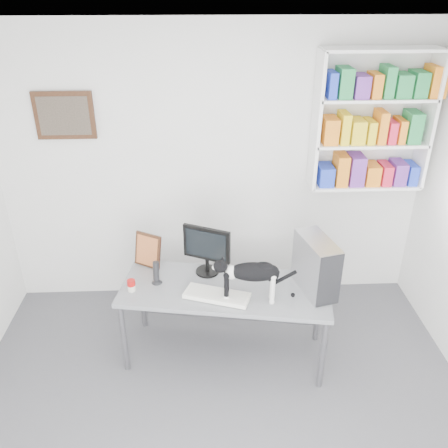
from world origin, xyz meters
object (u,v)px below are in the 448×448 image
object	(u,v)px
bookshelf	(373,121)
soup_can	(131,285)
speaker	(156,272)
keyboard	(217,295)
desk	(225,321)
monitor	(207,250)
cat	(251,281)
leaning_print	(148,250)
pc_tower	(316,265)

from	to	relation	value
bookshelf	soup_can	bearing A→B (deg)	-157.93
speaker	keyboard	bearing A→B (deg)	-15.84
bookshelf	desk	bearing A→B (deg)	-147.75
monitor	cat	xyz separation A→B (m)	(0.34, -0.41, -0.04)
desk	leaning_print	xyz separation A→B (m)	(-0.66, 0.37, 0.51)
bookshelf	cat	distance (m)	1.81
desk	monitor	bearing A→B (deg)	131.02
pc_tower	speaker	xyz separation A→B (m)	(-1.29, 0.15, -0.13)
desk	leaning_print	size ratio (longest dim) A/B	5.47
monitor	speaker	world-z (taller)	monitor
monitor	leaning_print	world-z (taller)	monitor
soup_can	cat	xyz separation A→B (m)	(0.96, -0.17, 0.13)
pc_tower	leaning_print	distance (m)	1.44
pc_tower	soup_can	size ratio (longest dim) A/B	4.68
bookshelf	cat	bearing A→B (deg)	-138.21
pc_tower	soup_can	xyz separation A→B (m)	(-1.48, 0.04, -0.18)
pc_tower	cat	distance (m)	0.54
pc_tower	speaker	bearing A→B (deg)	159.20
leaning_print	monitor	bearing A→B (deg)	14.33
monitor	leaning_print	xyz separation A→B (m)	(-0.52, 0.14, -0.07)
cat	bookshelf	bearing A→B (deg)	47.02
pc_tower	bookshelf	bearing A→B (deg)	41.15
monitor	bookshelf	bearing A→B (deg)	47.30
bookshelf	soup_can	size ratio (longest dim) A/B	12.67
monitor	soup_can	distance (m)	0.69
leaning_print	bookshelf	bearing A→B (deg)	42.76
monitor	speaker	size ratio (longest dim) A/B	2.15
desk	keyboard	world-z (taller)	keyboard
desk	cat	size ratio (longest dim) A/B	2.96
bookshelf	pc_tower	world-z (taller)	bookshelf
leaning_print	keyboard	bearing A→B (deg)	-11.20
desk	soup_can	bearing A→B (deg)	-170.08
bookshelf	speaker	world-z (taller)	bookshelf
bookshelf	pc_tower	size ratio (longest dim) A/B	2.71
keyboard	cat	bearing A→B (deg)	9.56
pc_tower	monitor	bearing A→B (deg)	147.44
bookshelf	pc_tower	xyz separation A→B (m)	(-0.61, -0.90, -0.91)
desk	speaker	distance (m)	0.74
speaker	leaning_print	distance (m)	0.30
monitor	leaning_print	distance (m)	0.54
pc_tower	cat	size ratio (longest dim) A/B	0.79
speaker	soup_can	distance (m)	0.23
pc_tower	speaker	world-z (taller)	pc_tower
desk	leaning_print	world-z (taller)	leaning_print
speaker	bookshelf	bearing A→B (deg)	30.18
bookshelf	pc_tower	distance (m)	1.42
bookshelf	monitor	distance (m)	1.84
bookshelf	monitor	size ratio (longest dim) A/B	2.79
monitor	keyboard	bearing A→B (deg)	-54.03
bookshelf	monitor	xyz separation A→B (m)	(-1.48, -0.61, -0.91)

